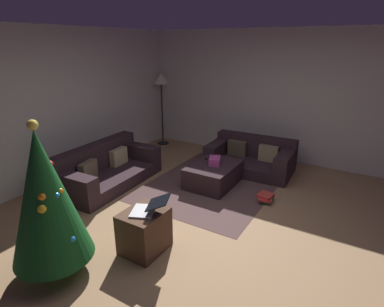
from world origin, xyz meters
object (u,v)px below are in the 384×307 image
(gift_box, at_px, (215,161))
(tv_remote, at_px, (209,159))
(side_table, at_px, (144,231))
(book_stack, at_px, (266,198))
(couch_left, at_px, (106,169))
(ottoman, at_px, (213,174))
(christmas_tree, at_px, (45,197))
(laptop, at_px, (149,208))
(couch_right, at_px, (251,157))
(corner_lamp, at_px, (161,84))

(gift_box, relative_size, tv_remote, 1.58)
(side_table, relative_size, book_stack, 1.69)
(gift_box, height_order, book_stack, gift_box)
(couch_left, relative_size, ottoman, 1.95)
(christmas_tree, distance_m, book_stack, 3.13)
(christmas_tree, height_order, laptop, christmas_tree)
(ottoman, xyz_separation_m, book_stack, (-0.14, -0.99, -0.11))
(couch_left, height_order, tv_remote, couch_left)
(couch_left, relative_size, couch_right, 1.19)
(ottoman, bearing_deg, tv_remote, 50.22)
(couch_left, bearing_deg, book_stack, 103.71)
(ottoman, xyz_separation_m, side_table, (-2.03, -0.15, 0.07))
(couch_left, xyz_separation_m, couch_right, (1.89, -1.94, -0.01))
(ottoman, relative_size, corner_lamp, 0.58)
(laptop, bearing_deg, side_table, 113.98)
(gift_box, bearing_deg, book_stack, -99.33)
(ottoman, distance_m, corner_lamp, 2.84)
(couch_right, xyz_separation_m, ottoman, (-0.97, 0.31, -0.06))
(tv_remote, xyz_separation_m, laptop, (-2.15, -0.38, 0.19))
(side_table, bearing_deg, ottoman, 4.08)
(tv_remote, distance_m, side_table, 2.21)
(couch_right, height_order, gift_box, couch_right)
(ottoman, xyz_separation_m, tv_remote, (0.15, 0.18, 0.19))
(couch_right, relative_size, side_table, 3.06)
(laptop, bearing_deg, couch_left, 59.38)
(christmas_tree, height_order, corner_lamp, corner_lamp)
(laptop, bearing_deg, book_stack, -22.74)
(tv_remote, xyz_separation_m, side_table, (-2.18, -0.32, -0.12))
(couch_right, height_order, corner_lamp, corner_lamp)
(couch_right, relative_size, christmas_tree, 0.95)
(couch_left, height_order, ottoman, couch_left)
(laptop, relative_size, corner_lamp, 0.31)
(side_table, bearing_deg, tv_remote, 8.41)
(couch_right, relative_size, laptop, 3.11)
(tv_remote, height_order, side_table, side_table)
(ottoman, xyz_separation_m, gift_box, (0.02, -0.01, 0.24))
(corner_lamp, bearing_deg, couch_left, -168.13)
(tv_remote, relative_size, corner_lamp, 0.10)
(side_table, relative_size, corner_lamp, 0.31)
(couch_right, relative_size, gift_box, 6.30)
(ottoman, xyz_separation_m, laptop, (-2.00, -0.21, 0.38))
(couch_left, relative_size, book_stack, 6.16)
(couch_right, bearing_deg, side_table, 84.66)
(gift_box, bearing_deg, corner_lamp, 56.47)
(couch_right, bearing_deg, tv_remote, 57.11)
(tv_remote, bearing_deg, corner_lamp, 73.29)
(side_table, height_order, corner_lamp, corner_lamp)
(christmas_tree, relative_size, laptop, 3.26)
(christmas_tree, bearing_deg, corner_lamp, 21.76)
(couch_left, bearing_deg, gift_box, 117.02)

